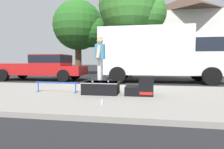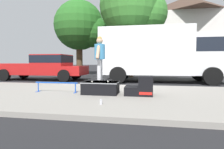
{
  "view_description": "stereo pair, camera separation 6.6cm",
  "coord_description": "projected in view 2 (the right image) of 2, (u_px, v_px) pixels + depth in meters",
  "views": [
    {
      "loc": [
        2.23,
        -8.88,
        1.14
      ],
      "look_at": [
        1.03,
        -1.85,
        0.67
      ],
      "focal_mm": 30.07,
      "sensor_mm": 36.0,
      "label": 1
    },
    {
      "loc": [
        2.29,
        -8.87,
        1.14
      ],
      "look_at": [
        1.03,
        -1.85,
        0.67
      ],
      "focal_mm": 30.07,
      "sensor_mm": 36.0,
      "label": 2
    }
  ],
  "objects": [
    {
      "name": "house_behind",
      "position": [
        188.0,
        34.0,
        20.72
      ],
      "size": [
        9.54,
        8.23,
        8.4
      ],
      "color": "silver",
      "rests_on": "ground"
    },
    {
      "name": "grind_rail",
      "position": [
        56.0,
        85.0,
        6.39
      ],
      "size": [
        1.52,
        0.28,
        0.34
      ],
      "color": "blue",
      "rests_on": "sidewalk_slab"
    },
    {
      "name": "soda_can",
      "position": [
        101.0,
        102.0,
        4.53
      ],
      "size": [
        0.07,
        0.07,
        0.13
      ],
      "color": "silver",
      "rests_on": "sidewalk_slab"
    },
    {
      "name": "kicker_ramp",
      "position": [
        141.0,
        87.0,
        5.82
      ],
      "size": [
        0.85,
        0.68,
        0.59
      ],
      "color": "black",
      "rests_on": "sidewalk_slab"
    },
    {
      "name": "box_truck",
      "position": [
        162.0,
        52.0,
        10.67
      ],
      "size": [
        6.91,
        2.63,
        3.05
      ],
      "color": "white",
      "rests_on": "ground"
    },
    {
      "name": "pickup_truck_red",
      "position": [
        44.0,
        66.0,
        11.9
      ],
      "size": [
        5.7,
        2.09,
        1.61
      ],
      "color": "red",
      "rests_on": "ground"
    },
    {
      "name": "street_tree_neighbour",
      "position": [
        82.0,
        27.0,
        16.79
      ],
      "size": [
        4.86,
        4.42,
        6.65
      ],
      "color": "brown",
      "rests_on": "ground"
    },
    {
      "name": "sidewalk_slab",
      "position": [
        76.0,
        95.0,
        6.24
      ],
      "size": [
        50.0,
        5.0,
        0.12
      ],
      "primitive_type": "cube",
      "color": "gray",
      "rests_on": "ground"
    },
    {
      "name": "skater_kid",
      "position": [
        100.0,
        54.0,
        5.96
      ],
      "size": [
        0.34,
        0.71,
        1.38
      ],
      "color": "silver",
      "rests_on": "skateboard"
    },
    {
      "name": "street_tree_main",
      "position": [
        134.0,
        8.0,
        14.07
      ],
      "size": [
        5.07,
        4.61,
        7.68
      ],
      "color": "brown",
      "rests_on": "ground"
    },
    {
      "name": "skateboard",
      "position": [
        100.0,
        80.0,
        6.01
      ],
      "size": [
        0.8,
        0.4,
        0.07
      ],
      "color": "black",
      "rests_on": "skate_box"
    },
    {
      "name": "skate_box",
      "position": [
        101.0,
        87.0,
        6.05
      ],
      "size": [
        1.14,
        0.74,
        0.39
      ],
      "color": "black",
      "rests_on": "sidewalk_slab"
    },
    {
      "name": "ground_plane",
      "position": [
        98.0,
        85.0,
        9.19
      ],
      "size": [
        140.0,
        140.0,
        0.0
      ],
      "primitive_type": "plane",
      "color": "black"
    }
  ]
}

